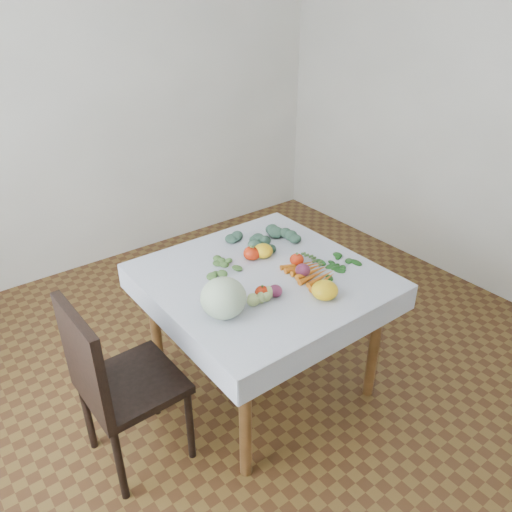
{
  "coord_description": "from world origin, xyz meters",
  "views": [
    {
      "loc": [
        -1.38,
        -1.75,
        2.12
      ],
      "look_at": [
        0.02,
        0.09,
        0.82
      ],
      "focal_mm": 35.0,
      "sensor_mm": 36.0,
      "label": 1
    }
  ],
  "objects_px": {
    "table": "(262,291)",
    "cabbage": "(224,298)",
    "heirloom_back": "(263,251)",
    "chair": "(112,379)",
    "carrot_bunch": "(311,273)"
  },
  "relations": [
    {
      "from": "table",
      "to": "cabbage",
      "type": "bearing_deg",
      "value": -154.02
    },
    {
      "from": "cabbage",
      "to": "heirloom_back",
      "type": "bearing_deg",
      "value": 33.87
    },
    {
      "from": "table",
      "to": "heirloom_back",
      "type": "bearing_deg",
      "value": 51.03
    },
    {
      "from": "chair",
      "to": "cabbage",
      "type": "distance_m",
      "value": 0.62
    },
    {
      "from": "carrot_bunch",
      "to": "table",
      "type": "bearing_deg",
      "value": 140.6
    },
    {
      "from": "chair",
      "to": "heirloom_back",
      "type": "xyz_separation_m",
      "value": [
        0.99,
        0.17,
        0.25
      ]
    },
    {
      "from": "heirloom_back",
      "to": "chair",
      "type": "bearing_deg",
      "value": -170.38
    },
    {
      "from": "table",
      "to": "chair",
      "type": "distance_m",
      "value": 0.88
    },
    {
      "from": "table",
      "to": "cabbage",
      "type": "relative_size",
      "value": 4.73
    },
    {
      "from": "table",
      "to": "heirloom_back",
      "type": "height_order",
      "value": "heirloom_back"
    },
    {
      "from": "table",
      "to": "chair",
      "type": "relative_size",
      "value": 1.06
    },
    {
      "from": "carrot_bunch",
      "to": "chair",
      "type": "bearing_deg",
      "value": 172.66
    },
    {
      "from": "table",
      "to": "cabbage",
      "type": "xyz_separation_m",
      "value": [
        -0.36,
        -0.18,
        0.2
      ]
    },
    {
      "from": "chair",
      "to": "heirloom_back",
      "type": "distance_m",
      "value": 1.04
    },
    {
      "from": "chair",
      "to": "carrot_bunch",
      "type": "bearing_deg",
      "value": -7.34
    }
  ]
}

